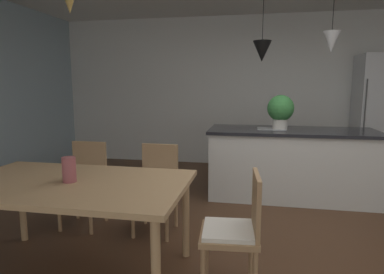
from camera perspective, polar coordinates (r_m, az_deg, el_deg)
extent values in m
cube|color=#4C301E|center=(3.27, 17.72, -18.44)|extent=(10.00, 8.40, 0.04)
cube|color=silver|center=(6.16, 14.79, 7.54)|extent=(10.00, 0.12, 2.70)
cube|color=tan|center=(2.65, -20.23, -7.66)|extent=(1.74, 1.02, 0.04)
cylinder|color=tan|center=(3.54, -27.42, -10.18)|extent=(0.06, 0.06, 0.73)
cylinder|color=tan|center=(2.87, -1.06, -13.50)|extent=(0.06, 0.06, 0.73)
cylinder|color=tan|center=(2.12, -6.29, -22.15)|extent=(0.06, 0.06, 0.73)
cube|color=#A87F56|center=(2.40, 6.46, -16.48)|extent=(0.43, 0.43, 0.04)
cube|color=white|center=(2.39, 6.47, -15.72)|extent=(0.39, 0.39, 0.03)
cube|color=#A87F56|center=(2.32, 11.09, -11.36)|extent=(0.06, 0.38, 0.42)
cylinder|color=#A87F56|center=(2.66, 2.48, -19.22)|extent=(0.04, 0.04, 0.41)
cylinder|color=#A87F56|center=(2.66, 10.24, -19.32)|extent=(0.04, 0.04, 0.41)
cube|color=#A87F56|center=(3.61, -18.51, -8.13)|extent=(0.40, 0.40, 0.04)
cube|color=white|center=(3.60, -18.54, -7.60)|extent=(0.36, 0.36, 0.03)
cube|color=#A87F56|center=(3.71, -17.32, -3.97)|extent=(0.38, 0.03, 0.42)
cylinder|color=#A87F56|center=(3.47, -17.22, -12.73)|extent=(0.04, 0.04, 0.41)
cylinder|color=#A87F56|center=(3.63, -22.06, -11.98)|extent=(0.04, 0.04, 0.41)
cylinder|color=#A87F56|center=(3.75, -14.74, -10.96)|extent=(0.04, 0.04, 0.41)
cylinder|color=#A87F56|center=(3.90, -19.32, -10.37)|extent=(0.04, 0.04, 0.41)
cube|color=#A87F56|center=(3.31, -6.45, -9.28)|extent=(0.41, 0.41, 0.04)
cube|color=white|center=(3.30, -6.46, -8.70)|extent=(0.37, 0.37, 0.03)
cube|color=#A87F56|center=(3.41, -5.56, -4.70)|extent=(0.38, 0.04, 0.42)
cylinder|color=#A87F56|center=(3.19, -4.39, -14.28)|extent=(0.04, 0.04, 0.41)
cylinder|color=#A87F56|center=(3.30, -10.24, -13.62)|extent=(0.04, 0.04, 0.41)
cylinder|color=#A87F56|center=(3.49, -2.78, -12.17)|extent=(0.04, 0.04, 0.41)
cylinder|color=#A87F56|center=(3.59, -8.14, -11.65)|extent=(0.04, 0.04, 0.41)
cube|color=silver|center=(4.51, 16.72, -4.57)|extent=(2.06, 0.81, 0.88)
cube|color=black|center=(4.43, 16.97, 0.97)|extent=(2.12, 0.87, 0.04)
cube|color=gray|center=(4.41, 13.62, 1.40)|extent=(0.36, 0.30, 0.01)
cube|color=silver|center=(6.10, 29.83, 3.16)|extent=(0.74, 0.64, 1.96)
cylinder|color=#4C4C4C|center=(5.68, 27.76, 2.98)|extent=(0.02, 0.02, 1.17)
cylinder|color=black|center=(4.46, 12.26, 20.33)|extent=(0.01, 0.01, 0.68)
cone|color=black|center=(4.39, 12.06, 14.35)|extent=(0.24, 0.24, 0.26)
cylinder|color=black|center=(4.56, 23.39, 20.17)|extent=(0.01, 0.01, 0.59)
cone|color=#B7B7B7|center=(4.49, 23.05, 14.94)|extent=(0.21, 0.21, 0.25)
cylinder|color=beige|center=(4.41, 15.02, 2.14)|extent=(0.19, 0.19, 0.13)
sphere|color=#387F3D|center=(4.39, 15.13, 4.86)|extent=(0.34, 0.34, 0.34)
cylinder|color=#994C51|center=(2.61, -20.55, -5.31)|extent=(0.10, 0.10, 0.19)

